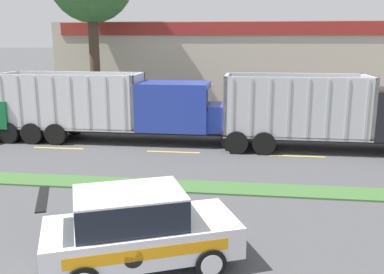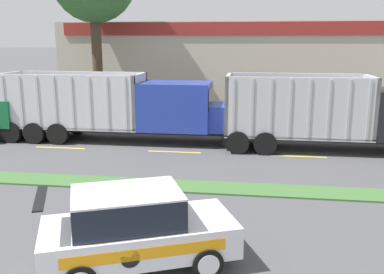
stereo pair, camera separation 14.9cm
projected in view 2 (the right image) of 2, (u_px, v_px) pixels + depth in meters
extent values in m
cube|color=#3D6633|center=(177.00, 186.00, 14.52)|extent=(120.00, 1.20, 0.06)
cube|color=yellow|center=(60.00, 148.00, 19.85)|extent=(2.40, 0.14, 0.01)
cube|color=yellow|center=(175.00, 152.00, 19.10)|extent=(2.40, 0.14, 0.01)
cube|color=yellow|center=(298.00, 156.00, 18.36)|extent=(2.40, 0.14, 0.01)
cube|color=black|center=(353.00, 138.00, 19.19)|extent=(11.47, 1.41, 0.18)
cylinder|color=silver|center=(374.00, 98.00, 17.90)|extent=(0.14, 0.14, 1.51)
cube|color=#B7B7BC|center=(295.00, 133.00, 19.51)|extent=(6.35, 2.57, 0.12)
cube|color=#B7B7BC|center=(369.00, 106.00, 18.80)|extent=(0.16, 2.57, 2.62)
cube|color=#B7B7BC|center=(228.00, 103.00, 19.65)|extent=(0.16, 2.57, 2.62)
cube|color=#B7B7BC|center=(300.00, 109.00, 18.06)|extent=(6.35, 0.16, 2.62)
cube|color=#B7B7BC|center=(295.00, 101.00, 20.38)|extent=(6.35, 0.16, 2.62)
cube|color=#A3A3A8|center=(234.00, 108.00, 18.35)|extent=(0.10, 0.04, 2.49)
cube|color=#A3A3A8|center=(252.00, 108.00, 18.24)|extent=(0.10, 0.04, 2.49)
cube|color=#A3A3A8|center=(271.00, 108.00, 18.13)|extent=(0.10, 0.04, 2.49)
cube|color=#A3A3A8|center=(290.00, 109.00, 18.02)|extent=(0.10, 0.04, 2.49)
cube|color=#A3A3A8|center=(310.00, 109.00, 17.91)|extent=(0.10, 0.04, 2.49)
cube|color=#A3A3A8|center=(329.00, 110.00, 17.80)|extent=(0.10, 0.04, 2.49)
cube|color=#A3A3A8|center=(349.00, 110.00, 17.69)|extent=(0.10, 0.04, 2.49)
cube|color=#A3A3A8|center=(369.00, 110.00, 17.58)|extent=(0.10, 0.04, 2.49)
cylinder|color=black|center=(238.00, 143.00, 18.70)|extent=(1.01, 0.30, 1.01)
cylinder|color=black|center=(240.00, 131.00, 21.14)|extent=(1.01, 0.30, 1.01)
cylinder|color=black|center=(265.00, 143.00, 18.53)|extent=(1.01, 0.30, 1.01)
cylinder|color=black|center=(264.00, 132.00, 20.97)|extent=(1.01, 0.30, 1.01)
cube|color=#B7B7BC|center=(20.00, 112.00, 21.36)|extent=(0.06, 1.74, 1.13)
cylinder|color=black|center=(14.00, 124.00, 22.88)|extent=(1.05, 0.30, 1.05)
cube|color=black|center=(131.00, 129.00, 21.08)|extent=(12.55, 1.31, 0.18)
cube|color=#23389E|center=(235.00, 118.00, 20.22)|extent=(2.35, 1.96, 1.23)
cube|color=#B7B7BC|center=(261.00, 118.00, 20.05)|extent=(0.06, 1.67, 1.05)
cube|color=#23389E|center=(176.00, 106.00, 20.50)|extent=(3.35, 2.39, 2.24)
cube|color=black|center=(211.00, 98.00, 20.18)|extent=(0.04, 2.03, 1.01)
cylinder|color=silver|center=(135.00, 91.00, 19.82)|extent=(0.14, 0.14, 1.55)
cube|color=silver|center=(76.00, 125.00, 21.44)|extent=(6.85, 2.39, 0.12)
cube|color=silver|center=(140.00, 100.00, 20.69)|extent=(0.16, 2.39, 2.57)
cube|color=silver|center=(11.00, 98.00, 21.62)|extent=(0.16, 2.39, 2.57)
cube|color=silver|center=(65.00, 102.00, 20.08)|extent=(6.85, 0.16, 2.57)
cube|color=silver|center=(83.00, 96.00, 22.23)|extent=(6.85, 0.16, 2.57)
cube|color=#B2B2B7|center=(4.00, 101.00, 20.39)|extent=(0.10, 0.04, 2.44)
cube|color=#B2B2B7|center=(21.00, 102.00, 20.28)|extent=(0.10, 0.04, 2.44)
cube|color=#B2B2B7|center=(38.00, 102.00, 20.16)|extent=(0.10, 0.04, 2.44)
cube|color=#B2B2B7|center=(55.00, 102.00, 20.04)|extent=(0.10, 0.04, 2.44)
cube|color=#B2B2B7|center=(72.00, 103.00, 19.92)|extent=(0.10, 0.04, 2.44)
cube|color=#B2B2B7|center=(90.00, 103.00, 19.80)|extent=(0.10, 0.04, 2.44)
cube|color=#B2B2B7|center=(108.00, 103.00, 19.69)|extent=(0.10, 0.04, 2.44)
cube|color=#B2B2B7|center=(126.00, 104.00, 19.57)|extent=(0.10, 0.04, 2.44)
cylinder|color=black|center=(233.00, 139.00, 19.26)|extent=(1.02, 0.30, 1.02)
cylinder|color=black|center=(236.00, 129.00, 21.53)|extent=(1.02, 0.30, 1.02)
cylinder|color=black|center=(11.00, 132.00, 20.74)|extent=(1.02, 0.30, 1.02)
cylinder|color=black|center=(35.00, 123.00, 23.01)|extent=(1.02, 0.30, 1.02)
cylinder|color=black|center=(34.00, 133.00, 20.58)|extent=(1.02, 0.30, 1.02)
cylinder|color=black|center=(56.00, 124.00, 22.85)|extent=(1.02, 0.30, 1.02)
cylinder|color=black|center=(58.00, 134.00, 20.41)|extent=(1.02, 0.30, 1.02)
cylinder|color=black|center=(77.00, 125.00, 22.68)|extent=(1.02, 0.30, 1.02)
cube|color=silver|center=(139.00, 237.00, 9.30)|extent=(4.52, 3.30, 0.70)
cube|color=black|center=(127.00, 208.00, 9.09)|extent=(2.72, 2.37, 0.68)
cube|color=silver|center=(126.00, 192.00, 9.01)|extent=(2.72, 2.37, 0.04)
cube|color=black|center=(40.00, 198.00, 8.56)|extent=(0.76, 1.42, 0.03)
cube|color=orange|center=(146.00, 254.00, 8.42)|extent=(3.04, 1.31, 0.24)
cylinder|color=black|center=(130.00, 259.00, 8.35)|extent=(0.36, 0.16, 0.38)
cylinder|color=black|center=(207.00, 263.00, 8.88)|extent=(0.69, 0.45, 0.67)
cylinder|color=silver|center=(209.00, 266.00, 8.78)|extent=(0.43, 0.19, 0.47)
cylinder|color=black|center=(187.00, 229.00, 10.52)|extent=(0.69, 0.45, 0.67)
cylinder|color=silver|center=(185.00, 227.00, 10.62)|extent=(0.43, 0.19, 0.47)
cylinder|color=black|center=(79.00, 241.00, 9.87)|extent=(0.69, 0.45, 0.67)
cylinder|color=silver|center=(79.00, 239.00, 9.97)|extent=(0.43, 0.19, 0.47)
cube|color=#BCB29E|center=(255.00, 65.00, 32.75)|extent=(26.42, 12.00, 6.06)
cube|color=maroon|center=(257.00, 28.00, 26.34)|extent=(25.10, 0.10, 0.80)
cylinder|color=#473828|center=(97.00, 64.00, 25.98)|extent=(0.61, 0.61, 7.00)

